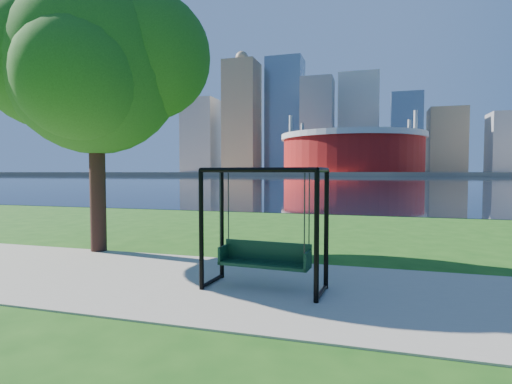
% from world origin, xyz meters
% --- Properties ---
extents(ground, '(900.00, 900.00, 0.00)m').
position_xyz_m(ground, '(0.00, 0.00, 0.00)').
color(ground, '#1E5114').
rests_on(ground, ground).
extents(path, '(120.00, 4.00, 0.03)m').
position_xyz_m(path, '(0.00, -0.50, 0.01)').
color(path, '#9E937F').
rests_on(path, ground).
extents(river, '(900.00, 180.00, 0.02)m').
position_xyz_m(river, '(0.00, 102.00, 0.01)').
color(river, black).
rests_on(river, ground).
extents(far_bank, '(900.00, 228.00, 2.00)m').
position_xyz_m(far_bank, '(0.00, 306.00, 1.00)').
color(far_bank, '#937F60').
rests_on(far_bank, ground).
extents(stadium, '(83.00, 83.00, 32.00)m').
position_xyz_m(stadium, '(-10.00, 235.00, 14.23)').
color(stadium, maroon).
rests_on(stadium, far_bank).
extents(skyline, '(392.00, 66.00, 96.50)m').
position_xyz_m(skyline, '(-4.27, 319.39, 35.89)').
color(skyline, gray).
rests_on(skyline, far_bank).
extents(swing, '(2.12, 1.03, 2.11)m').
position_xyz_m(swing, '(0.60, -0.58, 1.02)').
color(swing, black).
rests_on(swing, ground).
extents(park_tree, '(5.51, 4.98, 6.84)m').
position_xyz_m(park_tree, '(-4.38, 1.48, 4.75)').
color(park_tree, black).
rests_on(park_tree, ground).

